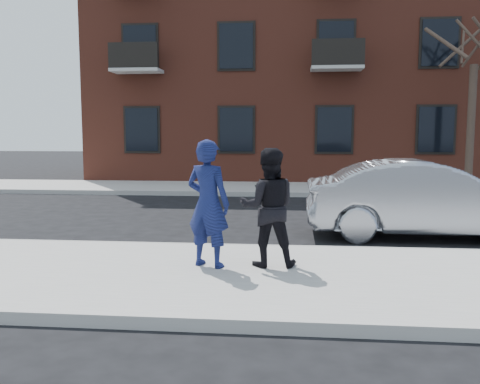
# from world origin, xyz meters

# --- Properties ---
(ground) EXTENTS (100.00, 100.00, 0.00)m
(ground) POSITION_xyz_m (0.00, 0.00, 0.00)
(ground) COLOR black
(ground) RESTS_ON ground
(near_sidewalk) EXTENTS (50.00, 3.50, 0.15)m
(near_sidewalk) POSITION_xyz_m (0.00, -0.25, 0.07)
(near_sidewalk) COLOR #9B9892
(near_sidewalk) RESTS_ON ground
(near_curb) EXTENTS (50.00, 0.10, 0.15)m
(near_curb) POSITION_xyz_m (0.00, 1.55, 0.07)
(near_curb) COLOR #999691
(near_curb) RESTS_ON ground
(far_sidewalk) EXTENTS (50.00, 3.50, 0.15)m
(far_sidewalk) POSITION_xyz_m (0.00, 11.25, 0.07)
(far_sidewalk) COLOR #9B9892
(far_sidewalk) RESTS_ON ground
(far_curb) EXTENTS (50.00, 0.10, 0.15)m
(far_curb) POSITION_xyz_m (0.00, 9.45, 0.07)
(far_curb) COLOR #999691
(far_curb) RESTS_ON ground
(apartment_building) EXTENTS (24.30, 10.30, 12.30)m
(apartment_building) POSITION_xyz_m (2.00, 18.00, 6.16)
(apartment_building) COLOR brown
(apartment_building) RESTS_ON ground
(street_tree) EXTENTS (3.60, 3.60, 6.80)m
(street_tree) POSITION_xyz_m (4.50, 11.00, 5.52)
(street_tree) COLOR #34271F
(street_tree) RESTS_ON far_sidewalk
(silver_sedan) EXTENTS (4.67, 1.65, 1.54)m
(silver_sedan) POSITION_xyz_m (1.08, 3.20, 0.77)
(silver_sedan) COLOR #999BA3
(silver_sedan) RESTS_ON ground
(man_hoodie) EXTENTS (0.78, 0.65, 1.82)m
(man_hoodie) POSITION_xyz_m (-2.76, 0.09, 1.06)
(man_hoodie) COLOR navy
(man_hoodie) RESTS_ON near_sidewalk
(man_peacoat) EXTENTS (0.87, 0.70, 1.70)m
(man_peacoat) POSITION_xyz_m (-1.90, 0.21, 1.00)
(man_peacoat) COLOR black
(man_peacoat) RESTS_ON near_sidewalk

